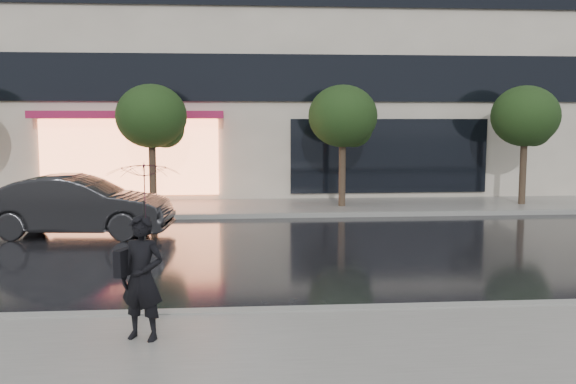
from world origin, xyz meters
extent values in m
plane|color=black|center=(0.00, 0.00, 0.00)|extent=(120.00, 120.00, 0.00)
cube|color=slate|center=(0.00, -3.25, 0.06)|extent=(60.00, 4.50, 0.12)
cube|color=slate|center=(0.00, 10.25, 0.06)|extent=(60.00, 3.50, 0.12)
cube|color=gray|center=(0.00, -1.00, 0.07)|extent=(60.00, 0.25, 0.14)
cube|color=gray|center=(0.00, 8.50, 0.07)|extent=(60.00, 0.25, 0.14)
cube|color=black|center=(0.00, 11.94, 4.30)|extent=(28.00, 0.12, 1.60)
cube|color=#FF8C59|center=(-4.00, 11.92, 1.60)|extent=(6.00, 0.10, 2.60)
cube|color=#9C1845|center=(-4.00, 11.59, 3.05)|extent=(6.40, 0.70, 0.25)
cube|color=black|center=(5.00, 11.94, 1.60)|extent=(7.00, 0.10, 2.60)
cylinder|color=#33261C|center=(-3.00, 10.00, 1.10)|extent=(0.22, 0.22, 2.20)
ellipsoid|color=black|center=(-3.00, 10.00, 3.00)|extent=(2.20, 2.20, 1.98)
sphere|color=black|center=(-2.60, 10.20, 2.60)|extent=(1.20, 1.20, 1.20)
cylinder|color=#33261C|center=(3.00, 10.00, 1.10)|extent=(0.22, 0.22, 2.20)
ellipsoid|color=black|center=(3.00, 10.00, 3.00)|extent=(2.20, 2.20, 1.98)
sphere|color=black|center=(3.40, 10.20, 2.60)|extent=(1.20, 1.20, 1.20)
cylinder|color=#33261C|center=(9.00, 10.00, 1.10)|extent=(0.22, 0.22, 2.20)
ellipsoid|color=black|center=(9.00, 10.00, 3.00)|extent=(2.20, 2.20, 1.98)
sphere|color=black|center=(9.40, 10.20, 2.60)|extent=(1.20, 1.20, 1.20)
imported|color=black|center=(-4.36, 6.00, 0.76)|extent=(4.76, 2.03, 1.52)
imported|color=black|center=(-1.60, -2.12, 0.93)|extent=(0.69, 0.58, 1.62)
imported|color=black|center=(-1.55, -2.14, 2.01)|extent=(1.21, 1.22, 0.85)
cylinder|color=black|center=(-1.55, -2.14, 1.53)|extent=(0.02, 0.02, 0.81)
cube|color=black|center=(-1.84, -2.08, 1.13)|extent=(0.21, 0.32, 0.35)
camera|label=1|loc=(-0.38, -10.28, 2.99)|focal=40.00mm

